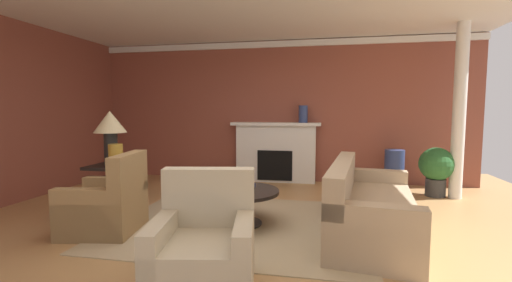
# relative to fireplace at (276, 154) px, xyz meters

# --- Properties ---
(ground_plane) EXTENTS (9.50, 9.50, 0.00)m
(ground_plane) POSITION_rel_fireplace_xyz_m (-0.11, -3.00, -0.57)
(ground_plane) COLOR tan
(wall_fireplace) EXTENTS (7.91, 0.12, 2.86)m
(wall_fireplace) POSITION_rel_fireplace_xyz_m (-0.11, 0.21, 0.86)
(wall_fireplace) COLOR brown
(wall_fireplace) RESTS_ON ground_plane
(crown_moulding) EXTENTS (7.91, 0.08, 0.12)m
(crown_moulding) POSITION_rel_fireplace_xyz_m (-0.11, 0.13, 2.21)
(crown_moulding) COLOR white
(area_rug) EXTENTS (3.11, 2.54, 0.01)m
(area_rug) POSITION_rel_fireplace_xyz_m (-0.07, -2.72, -0.57)
(area_rug) COLOR tan
(area_rug) RESTS_ON ground_plane
(fireplace) EXTENTS (1.80, 0.35, 1.21)m
(fireplace) POSITION_rel_fireplace_xyz_m (0.00, 0.00, 0.00)
(fireplace) COLOR white
(fireplace) RESTS_ON ground_plane
(sofa) EXTENTS (1.16, 2.20, 0.85)m
(sofa) POSITION_rel_fireplace_xyz_m (1.48, -2.79, -0.27)
(sofa) COLOR tan
(sofa) RESTS_ON ground_plane
(armchair_near_window) EXTENTS (0.91, 0.91, 0.95)m
(armchair_near_window) POSITION_rel_fireplace_xyz_m (-1.57, -3.29, -0.27)
(armchair_near_window) COLOR #9E7A4C
(armchair_near_window) RESTS_ON ground_plane
(armchair_facing_fireplace) EXTENTS (0.93, 0.93, 0.95)m
(armchair_facing_fireplace) POSITION_rel_fireplace_xyz_m (0.02, -4.31, -0.27)
(armchair_facing_fireplace) COLOR #C1B293
(armchair_facing_fireplace) RESTS_ON ground_plane
(coffee_table) EXTENTS (1.00, 1.00, 0.45)m
(coffee_table) POSITION_rel_fireplace_xyz_m (-0.07, -2.72, -0.24)
(coffee_table) COLOR black
(coffee_table) RESTS_ON ground_plane
(side_table) EXTENTS (0.56, 0.56, 0.70)m
(side_table) POSITION_rel_fireplace_xyz_m (-1.92, -2.65, -0.17)
(side_table) COLOR black
(side_table) RESTS_ON ground_plane
(table_lamp) EXTENTS (0.44, 0.44, 0.75)m
(table_lamp) POSITION_rel_fireplace_xyz_m (-1.92, -2.65, 0.65)
(table_lamp) COLOR black
(table_lamp) RESTS_ON side_table
(vase_mantel_right) EXTENTS (0.18, 0.18, 0.34)m
(vase_mantel_right) POSITION_rel_fireplace_xyz_m (0.55, -0.05, 0.81)
(vase_mantel_right) COLOR navy
(vase_mantel_right) RESTS_ON fireplace
(vase_tall_corner) EXTENTS (0.35, 0.35, 0.74)m
(vase_tall_corner) POSITION_rel_fireplace_xyz_m (2.23, -0.30, -0.20)
(vase_tall_corner) COLOR navy
(vase_tall_corner) RESTS_ON ground_plane
(vase_on_side_table) EXTENTS (0.19, 0.19, 0.30)m
(vase_on_side_table) POSITION_rel_fireplace_xyz_m (-1.77, -2.77, 0.28)
(vase_on_side_table) COLOR #B7892D
(vase_on_side_table) RESTS_ON side_table
(book_red_cover) EXTENTS (0.23, 0.22, 0.05)m
(book_red_cover) POSITION_rel_fireplace_xyz_m (-0.03, -2.59, -0.10)
(book_red_cover) COLOR navy
(book_red_cover) RESTS_ON coffee_table
(book_art_folio) EXTENTS (0.20, 0.16, 0.04)m
(book_art_folio) POSITION_rel_fireplace_xyz_m (-0.06, -2.60, -0.06)
(book_art_folio) COLOR navy
(book_art_folio) RESTS_ON coffee_table
(book_small_novel) EXTENTS (0.23, 0.23, 0.06)m
(book_small_novel) POSITION_rel_fireplace_xyz_m (-0.19, -2.55, -0.01)
(book_small_novel) COLOR tan
(book_small_novel) RESTS_ON coffee_table
(potted_plant) EXTENTS (0.56, 0.56, 0.83)m
(potted_plant) POSITION_rel_fireplace_xyz_m (2.83, -0.66, -0.08)
(potted_plant) COLOR #333333
(potted_plant) RESTS_ON ground_plane
(column_white) EXTENTS (0.20, 0.20, 2.86)m
(column_white) POSITION_rel_fireplace_xyz_m (3.11, -0.73, 0.86)
(column_white) COLOR white
(column_white) RESTS_ON ground_plane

